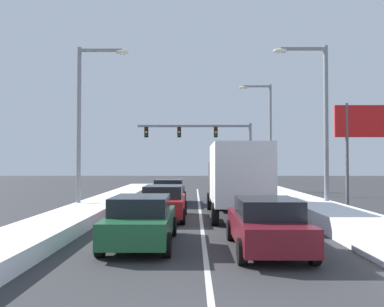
{
  "coord_description": "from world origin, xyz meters",
  "views": [
    {
      "loc": [
        -0.3,
        -4.78,
        2.51
      ],
      "look_at": [
        -0.48,
        26.92,
        3.28
      ],
      "focal_mm": 36.99,
      "sensor_mm": 36.0,
      "label": 1
    }
  ],
  "objects_px": {
    "street_lamp_right_near": "(319,113)",
    "street_lamp_right_mid": "(266,129)",
    "box_truck_right_lane_second": "(237,176)",
    "roadside_sign_right": "(367,133)",
    "street_lamp_left_mid": "(86,114)",
    "sedan_maroon_right_lane_nearest": "(267,224)",
    "sedan_red_center_lane_second": "(164,202)",
    "sedan_black_center_lane_third": "(169,192)",
    "sedan_green_center_lane_nearest": "(141,220)",
    "traffic_light_gantry": "(210,139)",
    "suv_navy_right_lane_third": "(227,185)"
  },
  "relations": [
    {
      "from": "street_lamp_right_near",
      "to": "street_lamp_right_mid",
      "type": "xyz_separation_m",
      "value": [
        -0.21,
        12.75,
        0.34
      ]
    },
    {
      "from": "box_truck_right_lane_second",
      "to": "roadside_sign_right",
      "type": "relative_size",
      "value": 1.31
    },
    {
      "from": "street_lamp_left_mid",
      "to": "roadside_sign_right",
      "type": "xyz_separation_m",
      "value": [
        14.16,
        -0.36,
        -1.01
      ]
    },
    {
      "from": "sedan_maroon_right_lane_nearest",
      "to": "sedan_red_center_lane_second",
      "type": "relative_size",
      "value": 1.0
    },
    {
      "from": "box_truck_right_lane_second",
      "to": "street_lamp_right_mid",
      "type": "xyz_separation_m",
      "value": [
        3.85,
        13.52,
        3.36
      ]
    },
    {
      "from": "sedan_black_center_lane_third",
      "to": "street_lamp_right_near",
      "type": "xyz_separation_m",
      "value": [
        7.58,
        -5.11,
        4.15
      ]
    },
    {
      "from": "sedan_black_center_lane_third",
      "to": "roadside_sign_right",
      "type": "relative_size",
      "value": 0.82
    },
    {
      "from": "sedan_red_center_lane_second",
      "to": "street_lamp_left_mid",
      "type": "bearing_deg",
      "value": 150.62
    },
    {
      "from": "street_lamp_left_mid",
      "to": "street_lamp_right_near",
      "type": "bearing_deg",
      "value": -4.65
    },
    {
      "from": "sedan_maroon_right_lane_nearest",
      "to": "street_lamp_left_mid",
      "type": "bearing_deg",
      "value": 131.02
    },
    {
      "from": "box_truck_right_lane_second",
      "to": "sedan_green_center_lane_nearest",
      "type": "bearing_deg",
      "value": -119.71
    },
    {
      "from": "sedan_red_center_lane_second",
      "to": "sedan_black_center_lane_third",
      "type": "distance_m",
      "value": 6.53
    },
    {
      "from": "sedan_maroon_right_lane_nearest",
      "to": "street_lamp_left_mid",
      "type": "relative_size",
      "value": 0.53
    },
    {
      "from": "street_lamp_right_mid",
      "to": "street_lamp_left_mid",
      "type": "height_order",
      "value": "street_lamp_right_mid"
    },
    {
      "from": "traffic_light_gantry",
      "to": "street_lamp_left_mid",
      "type": "relative_size",
      "value": 1.26
    },
    {
      "from": "suv_navy_right_lane_third",
      "to": "street_lamp_right_mid",
      "type": "bearing_deg",
      "value": 56.47
    },
    {
      "from": "sedan_maroon_right_lane_nearest",
      "to": "sedan_black_center_lane_third",
      "type": "bearing_deg",
      "value": 105.64
    },
    {
      "from": "sedan_red_center_lane_second",
      "to": "roadside_sign_right",
      "type": "distance_m",
      "value": 10.68
    },
    {
      "from": "traffic_light_gantry",
      "to": "street_lamp_right_near",
      "type": "xyz_separation_m",
      "value": [
        4.55,
        -17.52,
        0.19
      ]
    },
    {
      "from": "box_truck_right_lane_second",
      "to": "street_lamp_right_mid",
      "type": "height_order",
      "value": "street_lamp_right_mid"
    },
    {
      "from": "sedan_black_center_lane_third",
      "to": "street_lamp_right_mid",
      "type": "bearing_deg",
      "value": 46.03
    },
    {
      "from": "street_lamp_right_mid",
      "to": "roadside_sign_right",
      "type": "xyz_separation_m",
      "value": [
        2.8,
        -12.17,
        -1.24
      ]
    },
    {
      "from": "traffic_light_gantry",
      "to": "street_lamp_left_mid",
      "type": "distance_m",
      "value": 18.0
    },
    {
      "from": "sedan_maroon_right_lane_nearest",
      "to": "sedan_red_center_lane_second",
      "type": "height_order",
      "value": "same"
    },
    {
      "from": "sedan_black_center_lane_third",
      "to": "roadside_sign_right",
      "type": "distance_m",
      "value": 11.59
    },
    {
      "from": "street_lamp_left_mid",
      "to": "sedan_red_center_lane_second",
      "type": "bearing_deg",
      "value": -29.38
    },
    {
      "from": "sedan_green_center_lane_nearest",
      "to": "street_lamp_right_near",
      "type": "relative_size",
      "value": 0.55
    },
    {
      "from": "sedan_green_center_lane_nearest",
      "to": "traffic_light_gantry",
      "type": "relative_size",
      "value": 0.42
    },
    {
      "from": "street_lamp_right_mid",
      "to": "sedan_black_center_lane_third",
      "type": "bearing_deg",
      "value": -133.97
    },
    {
      "from": "box_truck_right_lane_second",
      "to": "street_lamp_left_mid",
      "type": "bearing_deg",
      "value": 167.11
    },
    {
      "from": "roadside_sign_right",
      "to": "box_truck_right_lane_second",
      "type": "bearing_deg",
      "value": -168.47
    },
    {
      "from": "sedan_green_center_lane_nearest",
      "to": "street_lamp_right_mid",
      "type": "bearing_deg",
      "value": 69.42
    },
    {
      "from": "traffic_light_gantry",
      "to": "street_lamp_right_near",
      "type": "bearing_deg",
      "value": -75.43
    },
    {
      "from": "suv_navy_right_lane_third",
      "to": "sedan_maroon_right_lane_nearest",
      "type": "bearing_deg",
      "value": -90.31
    },
    {
      "from": "sedan_maroon_right_lane_nearest",
      "to": "sedan_green_center_lane_nearest",
      "type": "xyz_separation_m",
      "value": [
        -3.69,
        0.76,
        0.0
      ]
    },
    {
      "from": "suv_navy_right_lane_third",
      "to": "street_lamp_left_mid",
      "type": "bearing_deg",
      "value": -140.81
    },
    {
      "from": "sedan_maroon_right_lane_nearest",
      "to": "street_lamp_right_mid",
      "type": "relative_size",
      "value": 0.51
    },
    {
      "from": "box_truck_right_lane_second",
      "to": "sedan_black_center_lane_third",
      "type": "distance_m",
      "value": 6.95
    },
    {
      "from": "box_truck_right_lane_second",
      "to": "sedan_red_center_lane_second",
      "type": "relative_size",
      "value": 1.6
    },
    {
      "from": "street_lamp_right_near",
      "to": "street_lamp_right_mid",
      "type": "bearing_deg",
      "value": 90.96
    },
    {
      "from": "traffic_light_gantry",
      "to": "street_lamp_right_mid",
      "type": "distance_m",
      "value": 6.47
    },
    {
      "from": "sedan_green_center_lane_nearest",
      "to": "roadside_sign_right",
      "type": "xyz_separation_m",
      "value": [
        10.23,
        7.63,
        3.25
      ]
    },
    {
      "from": "sedan_green_center_lane_nearest",
      "to": "traffic_light_gantry",
      "type": "distance_m",
      "value": 25.07
    },
    {
      "from": "sedan_green_center_lane_nearest",
      "to": "sedan_red_center_lane_second",
      "type": "bearing_deg",
      "value": 87.44
    },
    {
      "from": "street_lamp_right_mid",
      "to": "sedan_maroon_right_lane_nearest",
      "type": "bearing_deg",
      "value": -100.34
    },
    {
      "from": "sedan_green_center_lane_nearest",
      "to": "street_lamp_right_near",
      "type": "height_order",
      "value": "street_lamp_right_near"
    },
    {
      "from": "box_truck_right_lane_second",
      "to": "roadside_sign_right",
      "type": "bearing_deg",
      "value": 11.53
    },
    {
      "from": "sedan_black_center_lane_third",
      "to": "suv_navy_right_lane_third",
      "type": "bearing_deg",
      "value": 29.6
    },
    {
      "from": "box_truck_right_lane_second",
      "to": "traffic_light_gantry",
      "type": "relative_size",
      "value": 0.68
    },
    {
      "from": "sedan_black_center_lane_third",
      "to": "roadside_sign_right",
      "type": "bearing_deg",
      "value": -24.03
    }
  ]
}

